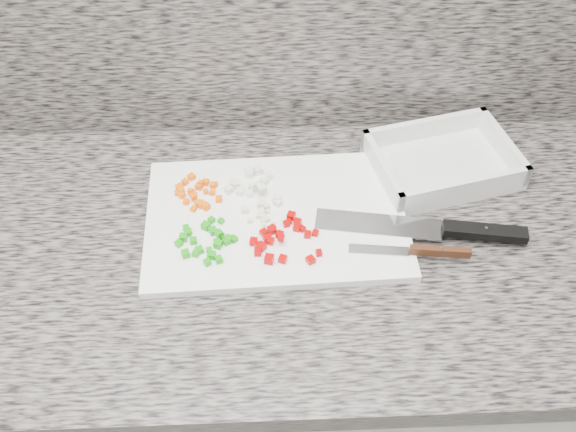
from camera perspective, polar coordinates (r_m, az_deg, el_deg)
name	(u,v)px	position (r m, az deg, el deg)	size (l,w,h in m)	color
cabinet	(232,377)	(1.48, -5.03, -14.04)	(3.92, 0.62, 0.86)	beige
countertop	(214,249)	(1.10, -6.56, -2.94)	(3.96, 0.64, 0.04)	#645F58
cutting_board	(276,218)	(1.10, -1.08, -0.21)	(0.44, 0.30, 0.01)	white
carrot_pile	(196,193)	(1.14, -8.14, 2.04)	(0.08, 0.09, 0.02)	#F66005
onion_pile	(254,187)	(1.14, -3.00, 2.55)	(0.10, 0.11, 0.02)	silver
green_pepper_pile	(206,241)	(1.06, -7.27, -2.20)	(0.11, 0.10, 0.02)	#19980D
red_pepper_pile	(280,239)	(1.06, -0.69, -2.05)	(0.12, 0.11, 0.02)	#AE0202
garlic_pile	(263,218)	(1.09, -2.22, -0.22)	(0.05, 0.05, 0.01)	beige
chef_knife	(448,229)	(1.10, 14.02, -1.15)	(0.35, 0.09, 0.02)	silver
paring_knife	(425,251)	(1.06, 12.04, -3.07)	(0.20, 0.04, 0.02)	silver
tray	(442,163)	(1.22, 13.54, 4.59)	(0.29, 0.24, 0.05)	silver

